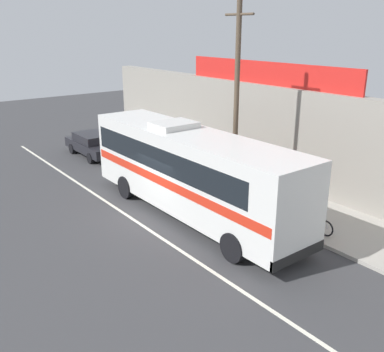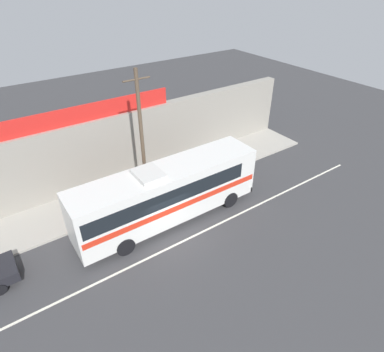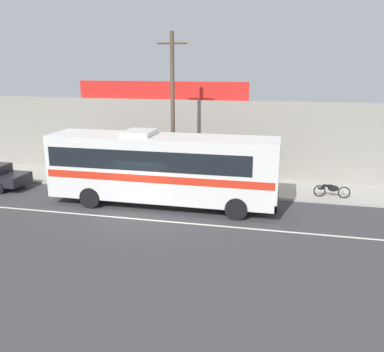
{
  "view_description": "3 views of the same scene",
  "coord_description": "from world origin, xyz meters",
  "px_view_note": "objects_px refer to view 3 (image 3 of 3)",
  "views": [
    {
      "loc": [
        13.93,
        -8.73,
        7.45
      ],
      "look_at": [
        1.35,
        0.93,
        1.99
      ],
      "focal_mm": 40.39,
      "sensor_mm": 36.0,
      "label": 1
    },
    {
      "loc": [
        -6.84,
        -12.12,
        13.17
      ],
      "look_at": [
        2.72,
        1.73,
        2.16
      ],
      "focal_mm": 30.6,
      "sensor_mm": 36.0,
      "label": 2
    },
    {
      "loc": [
        6.6,
        -17.56,
        6.88
      ],
      "look_at": [
        2.18,
        1.63,
        1.54
      ],
      "focal_mm": 38.46,
      "sensor_mm": 36.0,
      "label": 3
    }
  ],
  "objects_px": {
    "intercity_bus": "(161,166)",
    "motorcycle_green": "(249,185)",
    "utility_pole": "(173,111)",
    "motorcycle_black": "(331,189)"
  },
  "relations": [
    {
      "from": "intercity_bus",
      "to": "utility_pole",
      "type": "height_order",
      "value": "utility_pole"
    },
    {
      "from": "motorcycle_green",
      "to": "motorcycle_black",
      "type": "xyz_separation_m",
      "value": [
        4.29,
        0.18,
        0.0
      ]
    },
    {
      "from": "utility_pole",
      "to": "motorcycle_green",
      "type": "bearing_deg",
      "value": 1.42
    },
    {
      "from": "utility_pole",
      "to": "motorcycle_black",
      "type": "xyz_separation_m",
      "value": [
        8.5,
        0.29,
        -3.92
      ]
    },
    {
      "from": "motorcycle_black",
      "to": "motorcycle_green",
      "type": "bearing_deg",
      "value": -177.55
    },
    {
      "from": "motorcycle_green",
      "to": "intercity_bus",
      "type": "bearing_deg",
      "value": -147.51
    },
    {
      "from": "intercity_bus",
      "to": "utility_pole",
      "type": "bearing_deg",
      "value": 91.29
    },
    {
      "from": "intercity_bus",
      "to": "motorcycle_green",
      "type": "distance_m",
      "value": 5.15
    },
    {
      "from": "utility_pole",
      "to": "motorcycle_green",
      "type": "xyz_separation_m",
      "value": [
        4.21,
        0.1,
        -3.92
      ]
    },
    {
      "from": "motorcycle_black",
      "to": "intercity_bus",
      "type": "bearing_deg",
      "value": -161.48
    }
  ]
}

